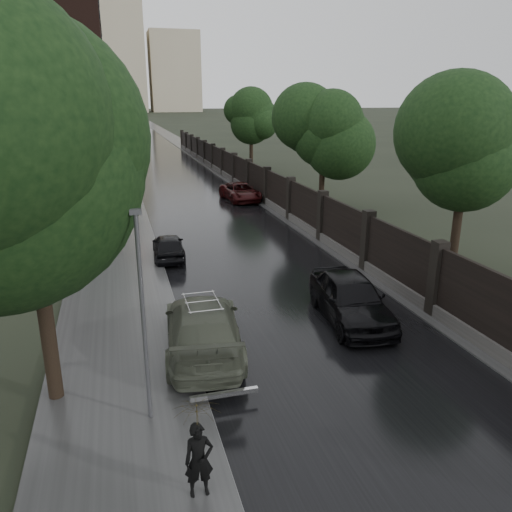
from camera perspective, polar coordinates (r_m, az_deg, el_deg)
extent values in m
plane|color=black|center=(12.75, 14.96, -17.82)|extent=(800.00, 800.00, 0.00)
cube|color=black|center=(199.00, -14.55, 14.90)|extent=(8.00, 420.00, 0.02)
cube|color=#2D2D2D|center=(198.92, -16.33, 14.78)|extent=(4.00, 420.00, 0.16)
cube|color=#2D2D2D|center=(199.23, -12.92, 15.02)|extent=(3.00, 420.00, 0.08)
cube|color=#383533|center=(42.65, -1.50, 8.06)|extent=(0.40, 75.00, 0.50)
cube|color=black|center=(42.47, -1.51, 9.73)|extent=(0.15, 75.00, 2.00)
cube|color=black|center=(79.68, -8.44, 13.09)|extent=(0.45, 0.45, 2.70)
cylinder|color=black|center=(12.49, -23.58, -1.11)|extent=(0.36, 0.36, 7.15)
sphere|color=black|center=(11.96, -25.26, 11.99)|extent=(5.44, 5.44, 5.44)
cylinder|color=black|center=(39.09, -19.26, 10.21)|extent=(0.36, 0.36, 5.85)
sphere|color=black|center=(38.90, -19.61, 13.62)|extent=(4.25, 4.25, 4.25)
cylinder|color=black|center=(21.84, 22.09, 4.36)|extent=(0.36, 0.36, 5.53)
sphere|color=black|center=(21.49, 22.77, 10.10)|extent=(4.08, 4.08, 4.08)
cylinder|color=black|center=(33.81, 7.58, 9.74)|extent=(0.36, 0.36, 5.53)
sphere|color=black|center=(33.59, 7.74, 13.47)|extent=(4.08, 4.08, 4.08)
cylinder|color=black|center=(50.75, -0.55, 12.44)|extent=(0.36, 0.36, 5.53)
sphere|color=black|center=(50.60, -0.56, 14.93)|extent=(4.08, 4.08, 4.08)
cylinder|color=#59595E|center=(11.34, -12.70, -7.72)|extent=(0.10, 0.10, 5.00)
cube|color=#59595E|center=(10.52, -13.62, 4.95)|extent=(0.25, 0.12, 0.12)
cylinder|color=#59595E|center=(34.30, -13.21, 7.41)|extent=(0.12, 0.12, 3.00)
imported|color=#59595E|center=(34.02, -13.45, 10.72)|extent=(0.16, 0.20, 1.00)
sphere|color=#FF0C0C|center=(33.89, -13.42, 10.44)|extent=(0.14, 0.14, 0.14)
cube|color=tan|center=(310.25, -21.80, 19.07)|extent=(28.00, 22.00, 44.00)
cube|color=tan|center=(311.43, -9.30, 20.02)|extent=(28.00, 22.00, 44.00)
cube|color=tan|center=(309.68, -15.69, 21.13)|extent=(30.00, 30.00, 60.00)
imported|color=#484D3E|center=(15.00, -6.08, -8.12)|extent=(2.84, 5.63, 1.57)
imported|color=black|center=(23.88, -9.97, 1.10)|extent=(1.63, 3.65, 1.22)
imported|color=black|center=(17.23, 10.76, -4.73)|extent=(2.41, 4.97, 1.64)
imported|color=black|center=(37.31, -1.78, 7.33)|extent=(2.56, 4.90, 1.32)
imported|color=black|center=(9.96, -6.54, -22.15)|extent=(0.55, 0.37, 1.50)
imported|color=black|center=(9.25, -6.80, -16.42)|extent=(0.89, 0.90, 0.80)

